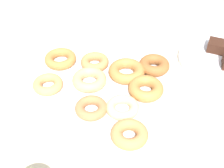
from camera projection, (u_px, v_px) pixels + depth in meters
The scene contains 14 objects.
ground_plane at pixel (101, 95), 0.81m from camera, with size 2.40×2.40×0.00m, color beige.
donut_plate at pixel (101, 92), 0.80m from camera, with size 0.38×0.38×0.02m, color silver.
donut_0 at pixel (48, 84), 0.80m from camera, with size 0.08×0.08×0.02m, color tan.
donut_1 at pixel (95, 62), 0.86m from camera, with size 0.08×0.08×0.02m, color #C6844C.
donut_2 at pixel (129, 134), 0.67m from camera, with size 0.08×0.08×0.03m, color #C6844C.
donut_3 at pixel (89, 80), 0.81m from camera, with size 0.09×0.09×0.03m, color tan.
donut_4 at pixel (127, 71), 0.83m from camera, with size 0.10×0.10×0.03m, color #BC7A3D.
donut_5 at pixel (154, 65), 0.85m from camera, with size 0.08×0.08×0.03m, color #995B2D.
donut_6 at pixel (91, 108), 0.73m from camera, with size 0.08×0.08×0.02m, color #B27547.
donut_7 at pixel (146, 88), 0.78m from camera, with size 0.09×0.09×0.03m, color #BC7A3D.
donut_8 at pixel (123, 107), 0.74m from camera, with size 0.08×0.08×0.02m, color #EABC84.
donut_9 at pixel (60, 59), 0.87m from camera, with size 0.09×0.09×0.02m, color #BC7A3D.
cake_plate at pixel (220, 60), 0.90m from camera, with size 0.24×0.24×0.01m, color silver.
brownie_near at pixel (217, 46), 0.92m from camera, with size 0.05×0.05×0.03m, color #381E14.
Camera 1 is at (0.54, 0.22, 0.56)m, focal length 50.74 mm.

